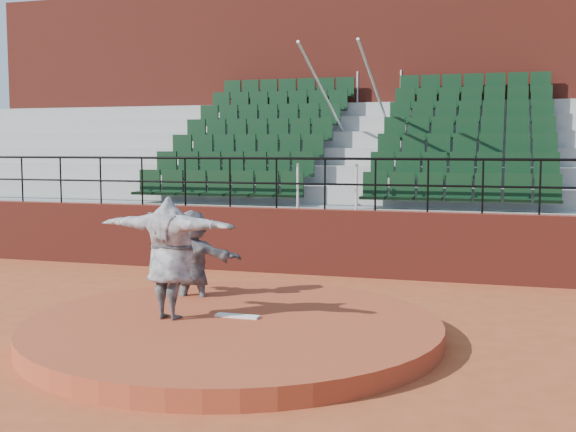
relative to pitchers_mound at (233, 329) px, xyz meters
name	(u,v)px	position (x,y,z in m)	size (l,w,h in m)	color
ground	(233,338)	(0.00, 0.00, -0.12)	(90.00, 90.00, 0.00)	#A84A26
pitchers_mound	(233,329)	(0.00, 0.00, 0.00)	(5.50, 5.50, 0.25)	#A44124
pitching_rubber	(237,316)	(0.00, 0.15, 0.14)	(0.60, 0.15, 0.03)	white
boundary_wall	(325,242)	(0.00, 5.00, 0.53)	(24.00, 0.30, 1.30)	maroon
wall_railing	(325,172)	(0.00, 5.00, 1.90)	(24.04, 0.05, 1.03)	black
seating_deck	(361,191)	(0.00, 8.64, 1.33)	(24.00, 5.97, 4.63)	#9B9B95
press_box_facade	(387,112)	(0.00, 12.60, 3.43)	(24.00, 3.00, 7.10)	maroon
pitcher	(170,258)	(-0.83, -0.16, 0.94)	(2.00, 0.55, 1.63)	black
fielder	(193,261)	(-1.14, 1.26, 0.66)	(1.46, 0.47, 1.58)	black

